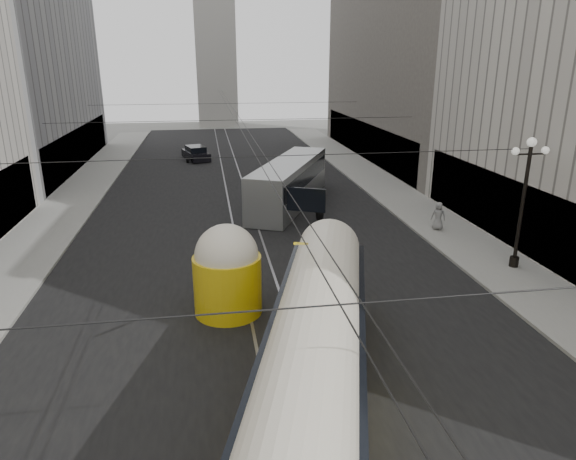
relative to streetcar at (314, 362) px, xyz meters
name	(u,v)px	position (x,y,z in m)	size (l,w,h in m)	color
road	(239,203)	(-0.50, 23.85, -1.87)	(20.00, 85.00, 0.02)	black
sidewalk_left	(77,197)	(-12.50, 27.35, -1.79)	(4.00, 72.00, 0.15)	gray
sidewalk_right	(382,185)	(11.50, 27.35, -1.79)	(4.00, 72.00, 0.15)	gray
rail_left	(229,204)	(-1.25, 23.85, -1.87)	(0.12, 85.00, 0.04)	gray
rail_right	(250,203)	(0.25, 23.85, -1.87)	(0.12, 85.00, 0.04)	gray
distant_tower	(214,24)	(-0.50, 71.35, 13.10)	(6.00, 6.00, 31.36)	#B2AFA8
lamppost_right_mid	(524,196)	(12.10, 9.35, 1.88)	(1.86, 0.44, 6.37)	black
catenary	(239,123)	(-0.38, 22.85, 4.02)	(25.00, 72.00, 0.23)	black
streetcar	(314,362)	(0.00, 0.00, 0.00)	(6.95, 16.80, 3.82)	gold
city_bus	(290,181)	(3.06, 22.97, -0.14)	(7.51, 12.83, 3.14)	gray
sedan_white_far	(290,167)	(4.83, 33.60, -1.29)	(2.39, 4.29, 1.28)	white
sedan_dark_far	(196,154)	(-3.75, 41.60, -1.22)	(3.08, 4.86, 1.43)	black
pedestrian_sidewalk_right	(438,216)	(10.87, 15.45, -0.87)	(0.83, 0.51, 1.70)	gray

